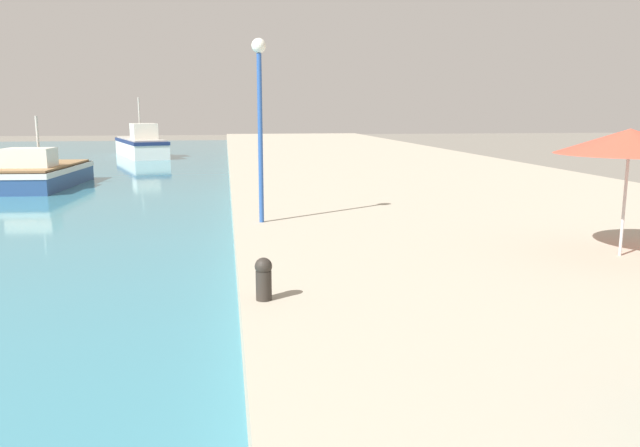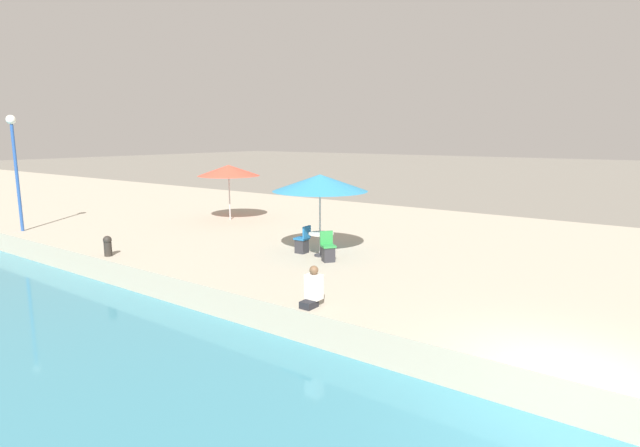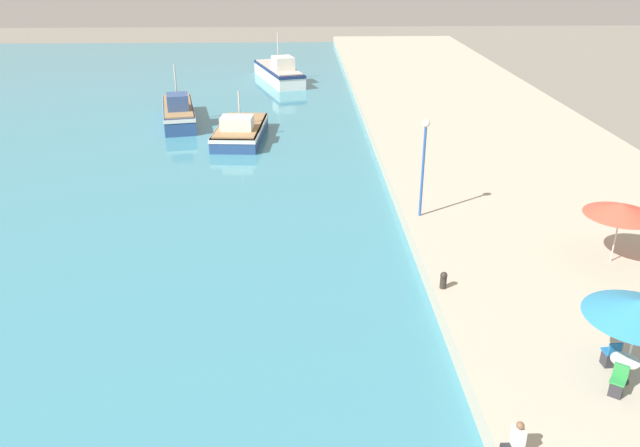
# 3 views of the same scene
# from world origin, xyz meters

# --- Properties ---
(quay_promenade) EXTENTS (16.00, 90.00, 0.79)m
(quay_promenade) POSITION_xyz_m (8.00, 37.00, 0.39)
(quay_promenade) COLOR #B2A893
(quay_promenade) RESTS_ON ground_plane
(fishing_boat_near) EXTENTS (3.53, 7.24, 3.32)m
(fishing_boat_near) POSITION_xyz_m (-8.88, 35.30, 0.70)
(fishing_boat_near) COLOR navy
(fishing_boat_near) RESTS_ON water_basin
(fishing_boat_mid) EXTENTS (3.79, 8.49, 4.27)m
(fishing_boat_mid) POSITION_xyz_m (-13.87, 39.94, 0.89)
(fishing_boat_mid) COLOR navy
(fishing_boat_mid) RESTS_ON water_basin
(fishing_boat_far) EXTENTS (5.32, 10.19, 4.58)m
(fishing_boat_far) POSITION_xyz_m (-6.75, 55.24, 0.94)
(fishing_boat_far) COLOR white
(fishing_boat_far) RESTS_ON water_basin
(cafe_umbrella_white) EXTENTS (2.76, 2.76, 2.48)m
(cafe_umbrella_white) POSITION_xyz_m (7.48, 15.30, 3.02)
(cafe_umbrella_white) COLOR #B7B7B7
(cafe_umbrella_white) RESTS_ON quay_promenade
(cafe_table) EXTENTS (0.80, 0.80, 0.74)m
(cafe_table) POSITION_xyz_m (4.35, 7.94, 1.32)
(cafe_table) COLOR #333338
(cafe_table) RESTS_ON quay_promenade
(cafe_chair_left) EXTENTS (0.42, 0.45, 0.91)m
(cafe_chair_left) POSITION_xyz_m (4.31, 8.66, 1.11)
(cafe_chair_left) COLOR #2D2D33
(cafe_chair_left) RESTS_ON quay_promenade
(cafe_chair_right) EXTENTS (0.58, 0.58, 0.91)m
(cafe_chair_right) POSITION_xyz_m (3.91, 7.36, 1.11)
(cafe_chair_right) COLOR #2D2D33
(cafe_chair_right) RESTS_ON quay_promenade
(person_at_quay) EXTENTS (0.51, 0.36, 0.93)m
(person_at_quay) POSITION_xyz_m (0.41, 5.32, 1.19)
(person_at_quay) COLOR #232328
(person_at_quay) RESTS_ON quay_promenade
(mooring_bollard) EXTENTS (0.26, 0.26, 0.65)m
(mooring_bollard) POSITION_xyz_m (0.36, 13.41, 1.13)
(mooring_bollard) COLOR #2D2823
(mooring_bollard) RESTS_ON quay_promenade
(lamppost) EXTENTS (0.36, 0.36, 4.56)m
(lamppost) POSITION_xyz_m (0.71, 20.11, 3.88)
(lamppost) COLOR #28519E
(lamppost) RESTS_ON quay_promenade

